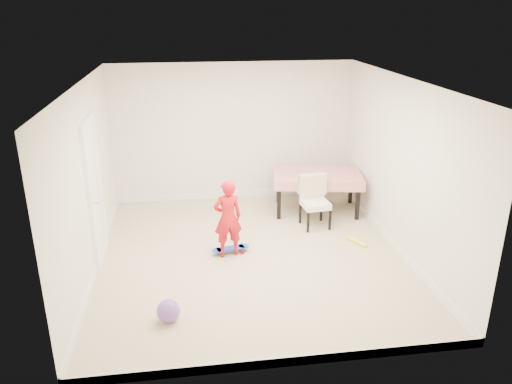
{
  "coord_description": "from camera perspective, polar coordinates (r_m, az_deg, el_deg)",
  "views": [
    {
      "loc": [
        -0.89,
        -6.65,
        3.55
      ],
      "look_at": [
        0.1,
        0.2,
        0.95
      ],
      "focal_mm": 35.0,
      "sensor_mm": 36.0,
      "label": 1
    }
  ],
  "objects": [
    {
      "name": "wall_back",
      "position": [
        9.44,
        -2.61,
        6.79
      ],
      "size": [
        4.5,
        0.04,
        2.6
      ],
      "primitive_type": "cube",
      "color": "silver",
      "rests_on": "ground"
    },
    {
      "name": "ceiling",
      "position": [
        6.78,
        -0.61,
        12.36
      ],
      "size": [
        4.5,
        5.0,
        0.04
      ],
      "primitive_type": "cube",
      "color": "white",
      "rests_on": "wall_back"
    },
    {
      "name": "baseboard_left",
      "position": [
        7.63,
        -17.61,
        -7.69
      ],
      "size": [
        0.02,
        5.0,
        0.12
      ],
      "primitive_type": "cube",
      "color": "white",
      "rests_on": "ground"
    },
    {
      "name": "ground",
      "position": [
        7.59,
        -0.53,
        -7.3
      ],
      "size": [
        5.0,
        5.0,
        0.0
      ],
      "primitive_type": "plane",
      "color": "tan",
      "rests_on": "ground"
    },
    {
      "name": "dining_chair",
      "position": [
        8.44,
        6.81,
        -1.18
      ],
      "size": [
        0.55,
        0.62,
        0.88
      ],
      "primitive_type": null,
      "rotation": [
        0.0,
        0.0,
        0.12
      ],
      "color": "silver",
      "rests_on": "ground"
    },
    {
      "name": "baseboard_front",
      "position": [
        5.5,
        3.17,
        -18.81
      ],
      "size": [
        4.5,
        0.02,
        0.12
      ],
      "primitive_type": "cube",
      "color": "white",
      "rests_on": "ground"
    },
    {
      "name": "baseboard_back",
      "position": [
        9.82,
        -2.5,
        -0.24
      ],
      "size": [
        4.5,
        0.02,
        0.12
      ],
      "primitive_type": "cube",
      "color": "white",
      "rests_on": "ground"
    },
    {
      "name": "balloon",
      "position": [
        6.18,
        -9.99,
        -13.25
      ],
      "size": [
        0.28,
        0.28,
        0.28
      ],
      "primitive_type": "sphere",
      "color": "#7549B0",
      "rests_on": "ground"
    },
    {
      "name": "door",
      "position": [
        7.51,
        -17.93,
        -0.09
      ],
      "size": [
        0.11,
        0.94,
        2.11
      ],
      "primitive_type": "cube",
      "color": "white",
      "rests_on": "ground"
    },
    {
      "name": "dining_table",
      "position": [
        9.14,
        6.92,
        0.05
      ],
      "size": [
        1.71,
        1.24,
        0.73
      ],
      "primitive_type": null,
      "rotation": [
        0.0,
        0.0,
        -0.17
      ],
      "color": "red",
      "rests_on": "ground"
    },
    {
      "name": "child",
      "position": [
        7.37,
        -3.25,
        -3.2
      ],
      "size": [
        0.46,
        0.34,
        1.16
      ],
      "primitive_type": "imported",
      "rotation": [
        0.0,
        0.0,
        3.29
      ],
      "color": "red",
      "rests_on": "ground"
    },
    {
      "name": "baseboard_right",
      "position": [
        8.14,
        15.37,
        -5.61
      ],
      "size": [
        0.02,
        5.0,
        0.12
      ],
      "primitive_type": "cube",
      "color": "white",
      "rests_on": "ground"
    },
    {
      "name": "wall_left",
      "position": [
        7.14,
        -18.59,
        1.13
      ],
      "size": [
        0.04,
        5.0,
        2.6
      ],
      "primitive_type": "cube",
      "color": "silver",
      "rests_on": "ground"
    },
    {
      "name": "foam_toy",
      "position": [
        8.11,
        11.47,
        -5.59
      ],
      "size": [
        0.24,
        0.38,
        0.06
      ],
      "primitive_type": "cylinder",
      "rotation": [
        1.57,
        0.0,
        0.47
      ],
      "color": "#FFF41A",
      "rests_on": "ground"
    },
    {
      "name": "wall_right",
      "position": [
        7.68,
        16.17,
        2.73
      ],
      "size": [
        0.04,
        5.0,
        2.6
      ],
      "primitive_type": "cube",
      "color": "silver",
      "rests_on": "ground"
    },
    {
      "name": "skateboard",
      "position": [
        7.66,
        -2.92,
        -6.68
      ],
      "size": [
        0.61,
        0.32,
        0.09
      ],
      "primitive_type": null,
      "rotation": [
        0.0,
        0.0,
        0.19
      ],
      "color": "blue",
      "rests_on": "ground"
    },
    {
      "name": "wall_front",
      "position": [
        4.82,
        3.43,
        -7.27
      ],
      "size": [
        4.5,
        0.04,
        2.6
      ],
      "primitive_type": "cube",
      "color": "silver",
      "rests_on": "ground"
    }
  ]
}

